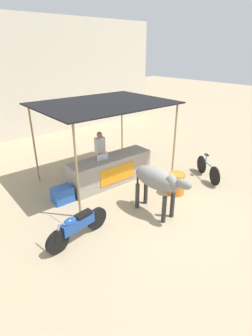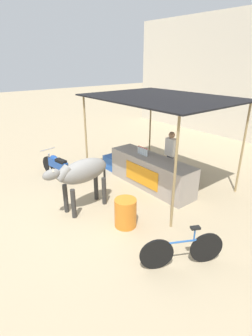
{
  "view_description": "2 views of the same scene",
  "coord_description": "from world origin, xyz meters",
  "px_view_note": "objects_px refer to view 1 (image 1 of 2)",
  "views": [
    {
      "loc": [
        -4.78,
        -4.47,
        4.27
      ],
      "look_at": [
        -0.34,
        0.95,
        1.09
      ],
      "focal_mm": 28.0,
      "sensor_mm": 36.0,
      "label": 1
    },
    {
      "loc": [
        5.31,
        -3.09,
        3.7
      ],
      "look_at": [
        0.47,
        0.83,
        1.12
      ],
      "focal_mm": 28.0,
      "sensor_mm": 36.0,
      "label": 2
    }
  ],
  "objects_px": {
    "stall_counter": "(111,170)",
    "motorcycle_parked": "(77,225)",
    "water_barrel": "(177,184)",
    "cooler_box": "(62,195)",
    "bicycle_leaning": "(208,169)",
    "cow": "(157,181)",
    "vendor_behind_counter": "(100,153)"
  },
  "relations": [
    {
      "from": "stall_counter",
      "to": "motorcycle_parked",
      "type": "height_order",
      "value": "stall_counter"
    },
    {
      "from": "motorcycle_parked",
      "to": "stall_counter",
      "type": "bearing_deg",
      "value": 38.91
    },
    {
      "from": "water_barrel",
      "to": "motorcycle_parked",
      "type": "distance_m",
      "value": 3.6
    },
    {
      "from": "cooler_box",
      "to": "bicycle_leaning",
      "type": "relative_size",
      "value": 0.41
    },
    {
      "from": "cooler_box",
      "to": "motorcycle_parked",
      "type": "height_order",
      "value": "motorcycle_parked"
    },
    {
      "from": "cooler_box",
      "to": "motorcycle_parked",
      "type": "distance_m",
      "value": 1.95
    },
    {
      "from": "cooler_box",
      "to": "motorcycle_parked",
      "type": "xyz_separation_m",
      "value": [
        -0.53,
        -1.86,
        0.19
      ]
    },
    {
      "from": "cow",
      "to": "bicycle_leaning",
      "type": "bearing_deg",
      "value": 7.37
    },
    {
      "from": "stall_counter",
      "to": "vendor_behind_counter",
      "type": "xyz_separation_m",
      "value": [
        0.09,
        0.75,
        0.37
      ]
    },
    {
      "from": "vendor_behind_counter",
      "to": "cow",
      "type": "relative_size",
      "value": 0.9
    },
    {
      "from": "water_barrel",
      "to": "stall_counter",
      "type": "bearing_deg",
      "value": 120.93
    },
    {
      "from": "vendor_behind_counter",
      "to": "motorcycle_parked",
      "type": "distance_m",
      "value": 3.73
    },
    {
      "from": "stall_counter",
      "to": "cow",
      "type": "height_order",
      "value": "cow"
    },
    {
      "from": "cow",
      "to": "bicycle_leaning",
      "type": "xyz_separation_m",
      "value": [
        3.01,
        0.39,
        -0.68
      ]
    },
    {
      "from": "stall_counter",
      "to": "cooler_box",
      "type": "height_order",
      "value": "stall_counter"
    },
    {
      "from": "motorcycle_parked",
      "to": "bicycle_leaning",
      "type": "relative_size",
      "value": 1.21
    },
    {
      "from": "cooler_box",
      "to": "motorcycle_parked",
      "type": "bearing_deg",
      "value": -105.91
    },
    {
      "from": "cooler_box",
      "to": "water_barrel",
      "type": "height_order",
      "value": "water_barrel"
    },
    {
      "from": "vendor_behind_counter",
      "to": "motorcycle_parked",
      "type": "xyz_separation_m",
      "value": [
        -2.52,
        -2.71,
        -0.42
      ]
    },
    {
      "from": "stall_counter",
      "to": "motorcycle_parked",
      "type": "xyz_separation_m",
      "value": [
        -2.43,
        -1.96,
        -0.05
      ]
    },
    {
      "from": "motorcycle_parked",
      "to": "cooler_box",
      "type": "bearing_deg",
      "value": 74.09
    },
    {
      "from": "stall_counter",
      "to": "vendor_behind_counter",
      "type": "distance_m",
      "value": 0.84
    },
    {
      "from": "vendor_behind_counter",
      "to": "motorcycle_parked",
      "type": "relative_size",
      "value": 0.92
    },
    {
      "from": "vendor_behind_counter",
      "to": "bicycle_leaning",
      "type": "height_order",
      "value": "vendor_behind_counter"
    },
    {
      "from": "vendor_behind_counter",
      "to": "cow",
      "type": "height_order",
      "value": "vendor_behind_counter"
    },
    {
      "from": "bicycle_leaning",
      "to": "vendor_behind_counter",
      "type": "bearing_deg",
      "value": 135.92
    },
    {
      "from": "stall_counter",
      "to": "bicycle_leaning",
      "type": "bearing_deg",
      "value": -34.04
    },
    {
      "from": "stall_counter",
      "to": "motorcycle_parked",
      "type": "distance_m",
      "value": 3.12
    },
    {
      "from": "stall_counter",
      "to": "vendor_behind_counter",
      "type": "relative_size",
      "value": 1.82
    },
    {
      "from": "water_barrel",
      "to": "cow",
      "type": "height_order",
      "value": "cow"
    },
    {
      "from": "motorcycle_parked",
      "to": "cow",
      "type": "bearing_deg",
      "value": -9.16
    },
    {
      "from": "bicycle_leaning",
      "to": "cow",
      "type": "bearing_deg",
      "value": -172.63
    }
  ]
}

